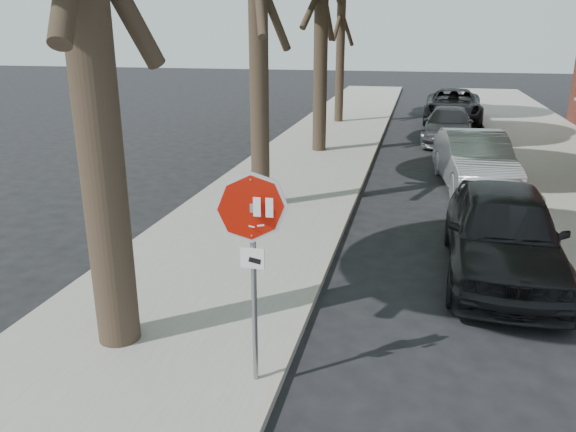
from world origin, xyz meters
name	(u,v)px	position (x,y,z in m)	size (l,w,h in m)	color
ground	(312,395)	(0.00, 0.00, 0.00)	(120.00, 120.00, 0.00)	black
sidewalk_left	(305,163)	(-2.50, 12.00, 0.06)	(4.00, 55.00, 0.12)	gray
curb_left	(368,166)	(-0.45, 12.00, 0.07)	(0.12, 55.00, 0.13)	#9E9384
curb_right	(514,174)	(3.95, 12.00, 0.07)	(0.12, 55.00, 0.13)	#9E9384
stop_sign	(252,239)	(-0.70, -0.03, 1.95)	(0.76, 0.34, 2.61)	gray
car_a	(503,232)	(2.60, 4.23, 0.80)	(1.90, 4.72, 1.61)	black
car_b	(474,161)	(2.60, 10.34, 0.77)	(1.63, 4.66, 1.54)	#9C9DA4
car_c	(448,125)	(2.17, 17.24, 0.66)	(1.86, 4.58, 1.33)	#424246
car_d	(453,106)	(2.59, 22.65, 0.78)	(2.60, 5.64, 1.57)	black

